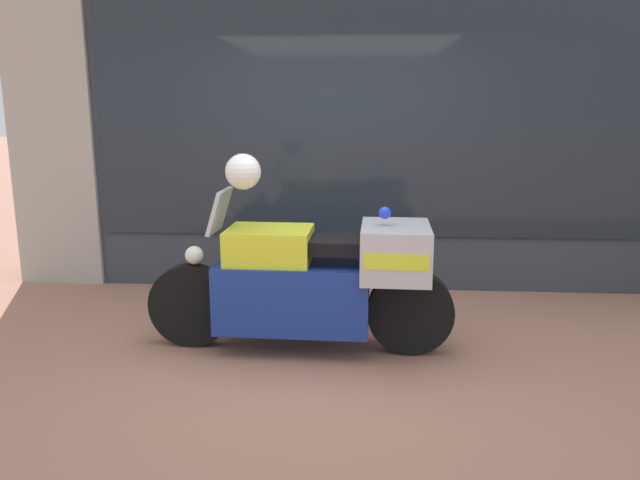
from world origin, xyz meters
The scene contains 5 objects.
ground_plane centered at (0.00, 0.00, 0.00)m, with size 60.00×60.00×0.00m, color #9E6B56.
shop_building centered at (-0.41, 2.00, 1.67)m, with size 6.54×0.55×3.33m.
window_display centered at (0.36, 2.03, 0.44)m, with size 5.22×0.30×1.78m.
paramedic_motorcycle centered at (-0.08, 0.18, 0.55)m, with size 2.31×0.68×1.22m.
white_helmet centered at (-0.60, 0.20, 1.35)m, with size 0.26×0.26×0.26m, color white.
Camera 1 is at (0.28, -4.27, 1.83)m, focal length 35.00 mm.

